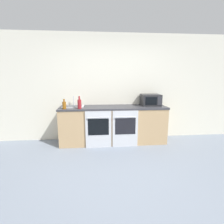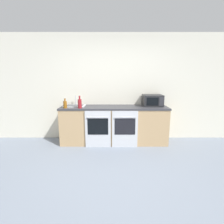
{
  "view_description": "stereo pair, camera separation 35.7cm",
  "coord_description": "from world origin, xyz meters",
  "px_view_note": "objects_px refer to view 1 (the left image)",
  "views": [
    {
      "loc": [
        -0.41,
        -2.36,
        1.58
      ],
      "look_at": [
        -0.03,
        1.68,
        0.75
      ],
      "focal_mm": 28.0,
      "sensor_mm": 36.0,
      "label": 1
    },
    {
      "loc": [
        -0.05,
        -2.38,
        1.58
      ],
      "look_at": [
        -0.03,
        1.68,
        0.75
      ],
      "focal_mm": 28.0,
      "sensor_mm": 36.0,
      "label": 2
    }
  ],
  "objects_px": {
    "oven_right": "(125,129)",
    "sink": "(73,106)",
    "microwave": "(150,100)",
    "bottle_red": "(79,104)",
    "oven_left": "(98,129)",
    "bottle_amber": "(64,105)"
  },
  "relations": [
    {
      "from": "oven_right",
      "to": "sink",
      "type": "distance_m",
      "value": 1.32
    },
    {
      "from": "microwave",
      "to": "bottle_red",
      "type": "distance_m",
      "value": 1.71
    },
    {
      "from": "oven_left",
      "to": "oven_right",
      "type": "relative_size",
      "value": 1.0
    },
    {
      "from": "bottle_amber",
      "to": "sink",
      "type": "distance_m",
      "value": 0.32
    },
    {
      "from": "bottle_amber",
      "to": "bottle_red",
      "type": "height_order",
      "value": "bottle_red"
    },
    {
      "from": "oven_left",
      "to": "bottle_amber",
      "type": "height_order",
      "value": "bottle_amber"
    },
    {
      "from": "bottle_red",
      "to": "sink",
      "type": "bearing_deg",
      "value": 122.45
    },
    {
      "from": "microwave",
      "to": "bottle_amber",
      "type": "height_order",
      "value": "microwave"
    },
    {
      "from": "bottle_amber",
      "to": "sink",
      "type": "relative_size",
      "value": 0.45
    },
    {
      "from": "oven_right",
      "to": "oven_left",
      "type": "bearing_deg",
      "value": 180.0
    },
    {
      "from": "oven_right",
      "to": "bottle_red",
      "type": "bearing_deg",
      "value": 174.18
    },
    {
      "from": "bottle_red",
      "to": "sink",
      "type": "relative_size",
      "value": 0.57
    },
    {
      "from": "oven_left",
      "to": "microwave",
      "type": "height_order",
      "value": "microwave"
    },
    {
      "from": "bottle_amber",
      "to": "microwave",
      "type": "bearing_deg",
      "value": 8.25
    },
    {
      "from": "microwave",
      "to": "bottle_amber",
      "type": "distance_m",
      "value": 2.04
    },
    {
      "from": "oven_right",
      "to": "bottle_red",
      "type": "distance_m",
      "value": 1.16
    },
    {
      "from": "oven_right",
      "to": "bottle_red",
      "type": "xyz_separation_m",
      "value": [
        -1.01,
        0.1,
        0.56
      ]
    },
    {
      "from": "oven_right",
      "to": "microwave",
      "type": "height_order",
      "value": "microwave"
    },
    {
      "from": "oven_right",
      "to": "sink",
      "type": "bearing_deg",
      "value": 162.45
    },
    {
      "from": "sink",
      "to": "bottle_amber",
      "type": "bearing_deg",
      "value": -120.62
    },
    {
      "from": "bottle_amber",
      "to": "bottle_red",
      "type": "distance_m",
      "value": 0.33
    },
    {
      "from": "microwave",
      "to": "bottle_red",
      "type": "xyz_separation_m",
      "value": [
        -1.69,
        -0.3,
        -0.03
      ]
    }
  ]
}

